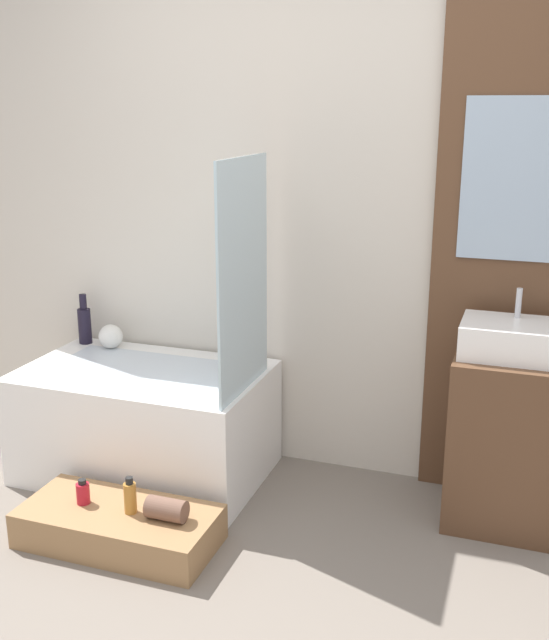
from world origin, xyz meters
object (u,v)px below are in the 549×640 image
Objects in this scene: vase_tall_dark at (85,323)px; vase_round_light at (111,336)px; bottle_soap_primary at (83,493)px; bathtub at (146,421)px; bottle_soap_secondary at (130,497)px; wooden_step_bench at (119,526)px; sink at (515,339)px.

vase_round_light is (0.17, -0.03, -0.05)m from vase_tall_dark.
vase_tall_dark is at bearing 121.00° from bottle_soap_primary.
vase_tall_dark is at bearing 150.89° from bathtub.
bottle_soap_primary is 0.69× the size of bottle_soap_secondary.
bathtub reaches higher than wooden_step_bench.
bottle_soap_primary is at bearing -86.95° from bathtub.
bathtub is 0.64m from bottle_soap_secondary.
vase_round_light reaches higher than bottle_soap_primary.
bathtub is at bearing 108.00° from wooden_step_bench.
vase_round_light is 0.79× the size of bottle_soap_secondary.
sink reaches higher than bathtub.
bottle_soap_primary is at bearing 180.00° from wooden_step_bench.
bathtub is at bearing -175.80° from sink.
vase_tall_dark is at bearing 175.98° from sink.
bathtub is 9.28× the size of vase_round_light.
wooden_step_bench is (0.19, -0.59, -0.19)m from bathtub.
vase_tall_dark reaches higher than vase_round_light.
bottle_soap_primary is (0.51, -0.86, -0.43)m from vase_tall_dark.
sink reaches higher than bottle_soap_secondary.
vase_round_light reaches higher than bathtub.
bathtub is at bearing 113.11° from bottle_soap_secondary.
vase_round_light reaches higher than wooden_step_bench.
vase_tall_dark is (-0.48, 0.27, 0.37)m from bathtub.
bathtub is 2.68× the size of sink.
vase_round_light is at bearing -9.34° from vase_tall_dark.
sink is at bearing -3.56° from vase_round_light.
vase_tall_dark is (-2.12, 0.15, -0.18)m from sink.
bathtub is 1.73m from sink.
wooden_step_bench is at bearing -72.00° from bathtub.
sink is 1.97m from vase_round_light.
wooden_step_bench is 3.06× the size of vase_tall_dark.
vase_round_light is 1.07m from bottle_soap_secondary.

